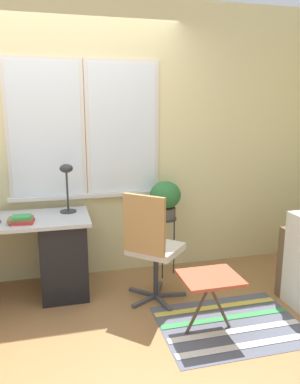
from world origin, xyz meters
TOP-DOWN VIEW (x-y plane):
  - ground_plane at (0.00, 0.00)m, footprint 14.00×14.00m
  - wall_back_with_window at (0.01, 0.70)m, footprint 9.00×0.12m
  - desk_lamp at (0.12, 0.43)m, footprint 0.15×0.15m
  - book_stack at (-0.27, 0.17)m, footprint 0.22×0.18m
  - office_chair_swivel at (0.80, -0.06)m, footprint 0.58×0.58m
  - plant_stand at (1.06, 0.44)m, footprint 0.23×0.23m
  - potted_plant at (1.06, 0.44)m, footprint 0.31×0.31m
  - floor_rug_striped at (1.30, -0.58)m, footprint 1.11×0.83m
  - folding_stool at (1.10, -0.61)m, footprint 0.44×0.37m

SIDE VIEW (x-z plane):
  - ground_plane at x=0.00m, z-range 0.00..0.00m
  - floor_rug_striped at x=1.30m, z-range 0.00..0.01m
  - folding_stool at x=1.10m, z-range 0.18..0.64m
  - office_chair_swivel at x=0.80m, z-range 0.03..1.02m
  - plant_stand at x=1.06m, z-range 0.22..0.83m
  - book_stack at x=-0.27m, z-range 0.73..0.80m
  - potted_plant at x=1.06m, z-range 0.63..1.00m
  - desk_lamp at x=0.12m, z-range 0.83..1.28m
  - wall_back_with_window at x=0.01m, z-range 0.00..2.70m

